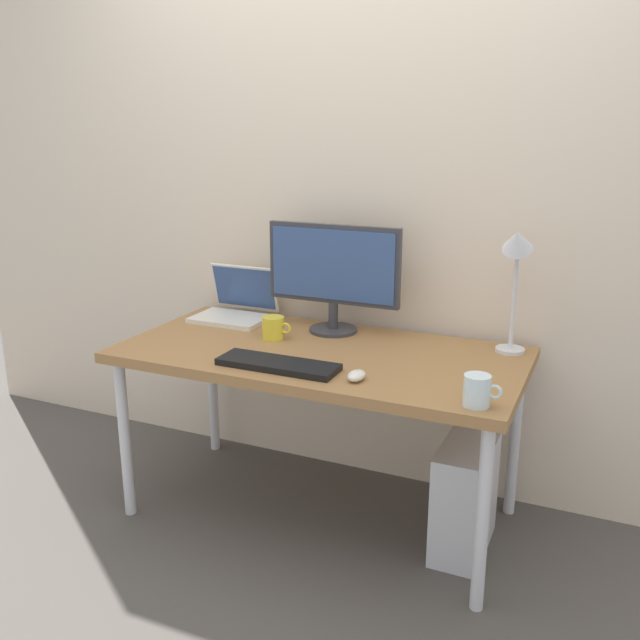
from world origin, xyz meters
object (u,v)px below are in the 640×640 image
Objects in this scene: laptop at (236,305)px; desk_lamp at (516,261)px; mouse at (356,376)px; coffee_mug at (273,328)px; desk at (320,364)px; computer_tower at (465,497)px; glass_cup at (477,391)px; keyboard at (278,364)px; monitor at (333,271)px.

desk_lamp is (1.19, -0.02, 0.30)m from laptop.
coffee_mug reaches higher than mouse.
laptop is 3.56× the size of mouse.
coffee_mug is at bearing 165.73° from desk.
desk_lamp reaches higher than computer_tower.
keyboard is at bearing 175.33° from glass_cup.
keyboard is (-0.00, -0.49, -0.24)m from monitor.
computer_tower is (-0.08, -0.25, -0.85)m from desk_lamp.
monitor is 0.92m from glass_cup.
glass_cup is at bearing -90.70° from desk_lamp.
glass_cup reaches higher than computer_tower.
desk_lamp reaches higher than keyboard.
desk is 0.73m from glass_cup.
monitor is 6.30× the size of mouse.
desk is 3.09× the size of desk_lamp.
desk is 3.65× the size of computer_tower.
keyboard is at bearing -47.04° from laptop.
monitor reaches higher than laptop.
mouse is at bearing -32.55° from coffee_mug.
desk_lamp is 0.97m from coffee_mug.
desk_lamp is 4.19× the size of glass_cup.
monitor is 1.01m from computer_tower.
desk is 0.40m from monitor.
computer_tower is at bearing 103.73° from glass_cup.
keyboard is at bearing 179.11° from mouse.
desk_lamp is at bearing 11.93° from coffee_mug.
keyboard is at bearing -103.16° from desk.
monitor is at bearing -2.15° from laptop.
glass_cup is (0.71, -0.55, -0.21)m from monitor.
mouse is at bearing -45.06° from desk.
monitor is 1.77× the size of laptop.
mouse is 0.42m from glass_cup.
laptop reaches higher than coffee_mug.
coffee_mug is at bearing 147.45° from mouse.
monitor is (-0.05, 0.25, 0.31)m from desk.
desk is at bearing -78.26° from monitor.
desk is at bearing 155.68° from glass_cup.
computer_tower is at bearing 0.17° from desk.
glass_cup reaches higher than mouse.
coffee_mug is at bearing 158.16° from glass_cup.
laptop is (-0.53, 0.27, 0.11)m from desk.
desk is at bearing 76.84° from keyboard.
keyboard is 4.89× the size of mouse.
computer_tower is at bearing 20.60° from keyboard.
glass_cup is (0.42, -0.05, 0.03)m from mouse.
laptop is at bearing 153.25° from desk.
computer_tower is (0.59, 0.00, -0.44)m from desk.
desk_lamp is (0.67, 0.25, 0.41)m from desk.
glass_cup reaches higher than coffee_mug.
laptop is 0.36m from coffee_mug.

